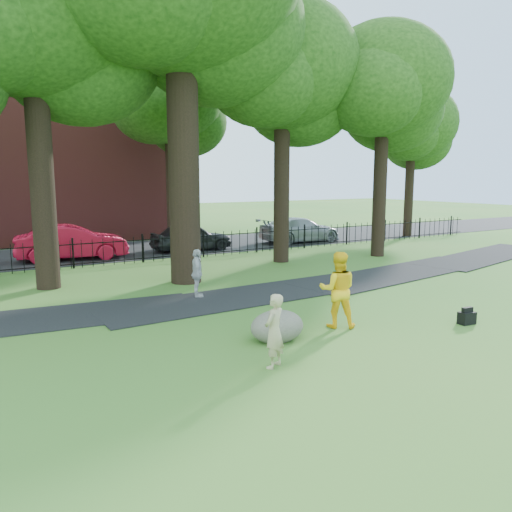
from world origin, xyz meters
TOP-DOWN VIEW (x-y plane):
  - ground at (0.00, 0.00)m, footprint 120.00×120.00m
  - footpath at (1.00, 3.90)m, footprint 36.07×3.85m
  - street at (0.00, 16.00)m, footprint 80.00×7.00m
  - iron_fence at (0.00, 12.00)m, footprint 44.00×0.04m
  - brick_building at (-4.00, 24.00)m, footprint 18.00×8.00m
  - tree_row at (0.52, 8.40)m, footprint 26.82×7.96m
  - woman at (-1.74, -1.66)m, footprint 0.66×0.58m
  - man at (1.14, -0.16)m, footprint 1.20×1.14m
  - pedestrian at (-0.64, 4.57)m, footprint 0.69×0.99m
  - boulder at (-0.76, -0.26)m, footprint 1.34×1.03m
  - backpack at (4.22, -1.70)m, footprint 0.45×0.31m
  - red_bag at (0.00, 0.29)m, footprint 0.38×0.32m
  - red_sedan at (-2.58, 14.38)m, footprint 5.11×2.33m
  - grey_car at (3.36, 14.25)m, footprint 4.22×1.71m
  - silver_car at (10.30, 14.23)m, footprint 5.11×2.15m

SIDE VIEW (x-z plane):
  - ground at x=0.00m, z-range 0.00..0.00m
  - footpath at x=1.00m, z-range -0.01..0.01m
  - street at x=0.00m, z-range -0.01..0.01m
  - red_bag at x=0.00m, z-range 0.00..0.22m
  - backpack at x=4.22m, z-range 0.00..0.32m
  - boulder at x=-0.76m, z-range 0.00..0.77m
  - iron_fence at x=0.00m, z-range 0.00..1.20m
  - grey_car at x=3.36m, z-range 0.00..1.44m
  - silver_car at x=10.30m, z-range 0.00..1.47m
  - woman at x=-1.74m, z-range 0.00..1.51m
  - pedestrian at x=-0.64m, z-range 0.00..1.56m
  - red_sedan at x=-2.58m, z-range 0.00..1.62m
  - man at x=1.14m, z-range 0.00..1.95m
  - brick_building at x=-4.00m, z-range 0.00..12.00m
  - tree_row at x=0.52m, z-range 1.94..14.36m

